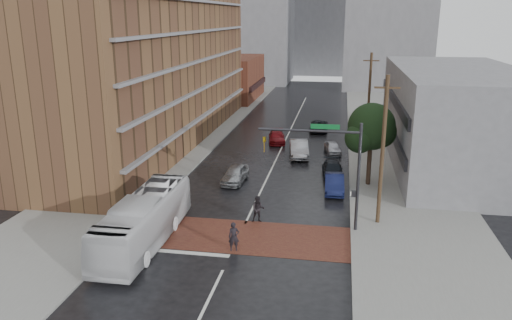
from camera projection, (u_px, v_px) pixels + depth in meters
The scene contains 23 objects.
ground at pixel (238, 240), 31.29m from camera, with size 160.00×160.00×0.00m, color black.
crosswalk at pixel (239, 236), 31.76m from camera, with size 14.00×5.00×0.02m, color brown.
sidewalk_west at pixel (184, 139), 56.81m from camera, with size 9.00×90.00×0.15m, color gray.
sidewalk_east at pixel (391, 147), 53.06m from camera, with size 9.00×90.00×0.15m, color gray.
apartment_block at pixel (153, 11), 52.40m from camera, with size 10.00×44.00×28.00m, color brown.
storefront_west at pixel (233, 78), 83.40m from camera, with size 8.00×16.00×7.00m, color brown.
building_east at pixel (455, 117), 46.29m from camera, with size 11.00×26.00×9.00m, color gray.
distant_tower_west at pixel (248, 4), 102.98m from camera, with size 18.00×16.00×32.00m, color gray.
distant_tower_center at pixel (319, 23), 117.90m from camera, with size 12.00×10.00×24.00m, color gray.
street_tree at pixel (372, 130), 39.98m from camera, with size 4.20×4.10×6.90m.
signal_mast at pixel (336, 161), 31.39m from camera, with size 6.50×0.30×7.20m.
utility_pole_near at pixel (383, 151), 32.21m from camera, with size 1.60×0.26×10.00m.
utility_pole_far at pixel (369, 101), 51.15m from camera, with size 1.60×0.26×10.00m.
transit_bus at pixel (144, 220), 30.39m from camera, with size 2.57×10.98×3.06m, color silver.
pedestrian_a at pixel (234, 237), 29.61m from camera, with size 0.65×0.43×1.78m, color black.
pedestrian_b at pixel (258, 209), 33.74m from camera, with size 0.90×0.70×1.84m, color black.
car_travel_a at pixel (235, 174), 41.86m from camera, with size 1.68×4.18×1.43m, color #A3A7AB.
car_travel_b at pixel (299, 149), 49.58m from camera, with size 1.75×5.02×1.65m, color #9D9DA4.
car_travel_c at pixel (277, 137), 55.09m from camera, with size 1.75×4.30×1.25m, color maroon.
suv_travel at pixel (319, 126), 60.52m from camera, with size 2.07×4.49×1.25m, color black.
car_parked_near at pixel (334, 183), 39.62m from camera, with size 1.49×4.26×1.40m, color #131942.
car_parked_mid at pixel (333, 170), 43.51m from camera, with size 1.72×4.24×1.23m, color black.
car_parked_far at pixel (333, 148), 50.77m from camera, with size 1.45×3.59×1.22m, color #AEAFB6.
Camera 1 is at (6.00, -28.06, 13.49)m, focal length 35.00 mm.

